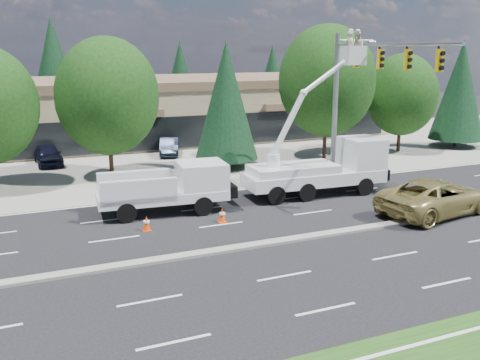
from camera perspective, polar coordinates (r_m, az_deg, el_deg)
name	(u,v)px	position (r m, az deg, el deg)	size (l,w,h in m)	color
ground	(249,247)	(22.54, 0.95, -7.18)	(140.00, 140.00, 0.00)	black
concrete_apron	(140,159)	(40.94, -10.57, 2.17)	(140.00, 22.00, 0.01)	gray
road_median	(249,246)	(22.51, 0.95, -7.04)	(120.00, 0.55, 0.12)	gray
strip_mall	(114,109)	(50.20, -13.28, 7.40)	(50.40, 15.40, 5.50)	tan
tree_front_d	(107,96)	(34.78, -13.96, 8.66)	(6.42, 6.42, 8.91)	#332114
tree_front_e	(226,101)	(36.97, -1.47, 8.44)	(4.39, 4.39, 8.65)	#332114
tree_front_f	(327,81)	(40.53, 9.26, 10.39)	(7.15, 7.15, 9.92)	#332114
tree_front_g	(402,95)	(44.74, 16.89, 8.70)	(5.63, 5.63, 7.81)	#332114
tree_front_h	(460,90)	(48.78, 22.39, 8.85)	(4.50, 4.50, 8.86)	#332114
tree_back_b	(54,68)	(61.41, -19.24, 11.18)	(5.78, 5.78, 11.40)	#332114
tree_back_c	(180,78)	(64.05, -6.37, 10.79)	(4.60, 4.60, 9.06)	#332114
tree_back_d	(272,77)	(68.52, 3.45, 10.86)	(4.40, 4.40, 8.67)	#332114
signal_mast	(357,85)	(32.26, 12.38, 9.89)	(2.76, 10.16, 9.00)	gray
utility_pickup	(172,192)	(27.26, -7.28, -1.32)	(6.63, 3.00, 2.47)	white
bucket_truck	(326,161)	(30.70, 9.16, 2.05)	(8.24, 2.99, 9.14)	white
traffic_cone_b	(147,223)	(24.79, -9.92, -4.58)	(0.40, 0.40, 0.70)	#FD4308
traffic_cone_c	(222,215)	(25.62, -1.90, -3.78)	(0.40, 0.40, 0.70)	#FD4308
minivan	(436,197)	(28.46, 20.16, -1.68)	(2.98, 6.45, 1.79)	tan
parked_car_west	(48,155)	(40.71, -19.79, 2.57)	(1.73, 4.30, 1.47)	black
parked_car_east	(169,146)	(42.34, -7.56, 3.59)	(1.44, 4.12, 1.36)	black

